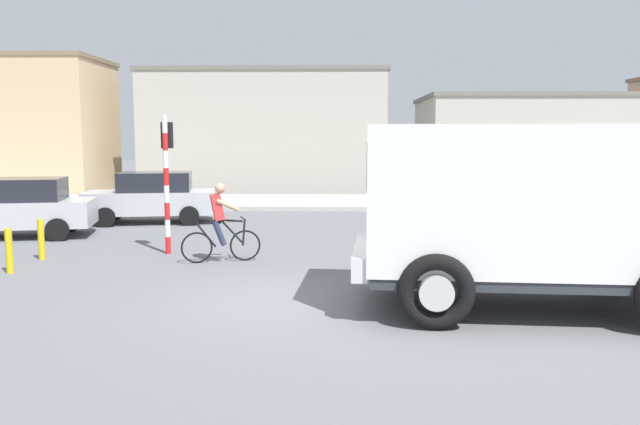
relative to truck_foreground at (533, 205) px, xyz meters
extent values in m
plane|color=slate|center=(-3.93, 0.26, -1.67)|extent=(120.00, 120.00, 0.00)
cube|color=#ADADA8|center=(-3.93, 15.54, -1.59)|extent=(80.00, 5.00, 0.16)
cube|color=white|center=(0.03, 0.00, 0.13)|extent=(5.37, 2.88, 2.20)
cube|color=#2D3338|center=(0.03, 0.00, -1.05)|extent=(5.26, 2.82, 0.16)
cube|color=silver|center=(-2.66, 0.20, -0.87)|extent=(0.42, 2.39, 0.36)
cube|color=black|center=(-2.51, 0.19, 0.63)|extent=(0.28, 2.13, 0.70)
torus|color=black|center=(-1.67, -1.16, -1.12)|extent=(1.11, 0.32, 1.10)
cylinder|color=beige|center=(-1.67, -1.16, -1.12)|extent=(0.52, 0.34, 0.50)
torus|color=black|center=(-1.48, 1.39, -1.12)|extent=(1.11, 0.32, 1.10)
cylinder|color=beige|center=(-1.48, 1.39, -1.12)|extent=(0.52, 0.34, 0.50)
torus|color=black|center=(1.73, 1.15, -1.12)|extent=(1.11, 0.32, 1.10)
cylinder|color=beige|center=(1.73, 1.15, -1.12)|extent=(0.52, 0.34, 0.50)
torus|color=black|center=(-5.07, 3.80, -1.33)|extent=(0.66, 0.23, 0.68)
torus|color=black|center=(-6.08, 3.50, -1.33)|extent=(0.66, 0.23, 0.68)
cylinder|color=black|center=(-5.41, 3.70, -0.76)|extent=(0.59, 0.21, 0.09)
cylinder|color=black|center=(-5.35, 3.72, -1.01)|extent=(0.50, 0.19, 0.57)
cylinder|color=black|center=(-5.88, 3.56, -1.06)|extent=(0.43, 0.17, 0.57)
cylinder|color=black|center=(-5.10, 3.79, -1.03)|extent=(0.10, 0.07, 0.59)
cylinder|color=black|center=(-5.12, 3.79, -0.72)|extent=(0.17, 0.49, 0.03)
cube|color=black|center=(-5.69, 3.62, -0.79)|extent=(0.26, 0.18, 0.06)
cube|color=#D13838|center=(-5.64, 3.63, -0.46)|extent=(0.37, 0.39, 0.59)
sphere|color=tan|center=(-5.58, 3.65, -0.06)|extent=(0.22, 0.22, 0.22)
cylinder|color=#2D334C|center=(-5.64, 3.74, -1.02)|extent=(0.33, 0.20, 0.57)
cylinder|color=tan|center=(-5.50, 3.84, -0.41)|extent=(0.50, 0.23, 0.29)
cylinder|color=#2D334C|center=(-5.59, 3.54, -1.02)|extent=(0.33, 0.20, 0.57)
cylinder|color=tan|center=(-5.41, 3.53, -0.41)|extent=(0.50, 0.23, 0.29)
cylinder|color=red|center=(-6.99, 4.58, -1.47)|extent=(0.12, 0.12, 0.40)
cylinder|color=white|center=(-6.99, 4.58, -1.07)|extent=(0.12, 0.12, 0.40)
cylinder|color=red|center=(-6.99, 4.58, -0.67)|extent=(0.12, 0.12, 0.40)
cylinder|color=white|center=(-6.99, 4.58, -0.27)|extent=(0.12, 0.12, 0.40)
cylinder|color=red|center=(-6.99, 4.58, 0.13)|extent=(0.12, 0.12, 0.40)
cylinder|color=white|center=(-6.99, 4.58, 0.53)|extent=(0.12, 0.12, 0.40)
cylinder|color=red|center=(-6.99, 4.58, 0.93)|extent=(0.12, 0.12, 0.40)
cylinder|color=white|center=(-6.99, 4.58, 1.33)|extent=(0.12, 0.12, 0.40)
cube|color=black|center=(-6.99, 4.76, 1.08)|extent=(0.24, 0.20, 0.60)
sphere|color=orange|center=(-6.99, 4.88, 1.08)|extent=(0.14, 0.14, 0.14)
cube|color=#B7B7BC|center=(-11.73, 6.90, -1.02)|extent=(4.26, 2.45, 0.70)
cube|color=black|center=(-11.58, 6.93, -0.37)|extent=(2.44, 1.85, 0.60)
cylinder|color=black|center=(-10.35, 6.31, -1.37)|extent=(0.62, 0.29, 0.60)
cylinder|color=black|center=(-10.68, 7.98, -1.37)|extent=(0.62, 0.29, 0.60)
cube|color=#B7B7BC|center=(-8.92, 9.91, -1.02)|extent=(4.22, 2.32, 0.70)
cube|color=black|center=(-8.77, 9.93, -0.37)|extent=(2.40, 1.78, 0.60)
cylinder|color=black|center=(-10.01, 8.87, -1.37)|extent=(0.62, 0.27, 0.60)
cylinder|color=black|center=(-10.28, 10.55, -1.37)|extent=(0.62, 0.27, 0.60)
cylinder|color=black|center=(-7.56, 9.27, -1.37)|extent=(0.62, 0.27, 0.60)
cylinder|color=black|center=(-7.83, 10.94, -1.37)|extent=(0.62, 0.27, 0.60)
cube|color=white|center=(1.39, 11.11, -1.02)|extent=(4.23, 2.37, 0.70)
cube|color=black|center=(1.25, 11.09, -0.37)|extent=(2.42, 1.81, 0.60)
cylinder|color=black|center=(2.47, 12.17, -1.37)|extent=(0.62, 0.28, 0.60)
cylinder|color=black|center=(2.76, 10.49, -1.37)|extent=(0.62, 0.28, 0.60)
cylinder|color=black|center=(0.03, 11.73, -1.37)|extent=(0.62, 0.28, 0.60)
cylinder|color=black|center=(0.32, 10.06, -1.37)|extent=(0.62, 0.28, 0.60)
cylinder|color=gold|center=(-9.61, 2.41, -1.22)|extent=(0.14, 0.14, 0.90)
cylinder|color=gold|center=(-9.61, 3.81, -1.22)|extent=(0.14, 0.14, 0.90)
cube|color=#D1B284|center=(-17.87, 20.68, 1.44)|extent=(7.15, 5.17, 6.22)
cube|color=#7D6B4F|center=(-17.87, 20.68, 4.65)|extent=(7.29, 5.27, 0.20)
cube|color=#B2AD9E|center=(-6.56, 22.60, 1.21)|extent=(11.78, 5.77, 5.75)
cube|color=slate|center=(-6.56, 22.60, 4.18)|extent=(12.02, 5.88, 0.20)
cube|color=#B2AD9E|center=(6.80, 23.64, 0.61)|extent=(10.49, 7.60, 4.56)
cube|color=slate|center=(6.80, 23.64, 2.99)|extent=(10.70, 7.75, 0.20)
camera|label=1|loc=(-3.11, -9.96, 1.07)|focal=35.74mm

